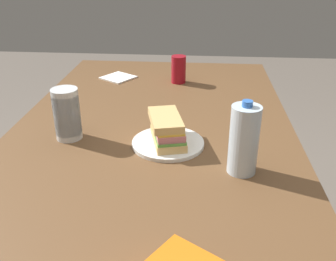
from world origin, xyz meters
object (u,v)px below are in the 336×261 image
Objects in this scene: dining_table at (148,167)px; paper_plate at (168,143)px; water_bottle_tall at (244,140)px; soda_can_red at (179,69)px; plastic_cup_stack at (67,114)px; sandwich at (167,129)px.

paper_plate reaches higher than dining_table.
dining_table is at bearing 64.79° from water_bottle_tall.
soda_can_red is at bearing -5.59° from dining_table.
soda_can_red reaches higher than paper_plate.
soda_can_red is 0.73× the size of plastic_cup_stack.
soda_can_red is at bearing -28.58° from plastic_cup_stack.
water_bottle_tall is at bearing -122.86° from sandwich.
sandwich is at bearing -93.66° from plastic_cup_stack.
soda_can_red is 0.67m from plastic_cup_stack.
paper_plate is 1.36× the size of plastic_cup_stack.
paper_plate is at bearing -139.50° from sandwich.
water_bottle_tall reaches higher than plastic_cup_stack.
sandwich is 0.32m from plastic_cup_stack.
soda_can_red is at bearing 0.33° from paper_plate.
dining_table is 0.64m from soda_can_red.
water_bottle_tall is at bearing -122.59° from paper_plate.
dining_table is 9.07× the size of water_bottle_tall.
dining_table is 0.31m from plastic_cup_stack.
sandwich is (0.00, 0.00, 0.05)m from paper_plate.
sandwich reaches higher than dining_table.
soda_can_red is (0.61, 0.00, 0.06)m from paper_plate.
water_bottle_tall is 0.56m from plastic_cup_stack.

